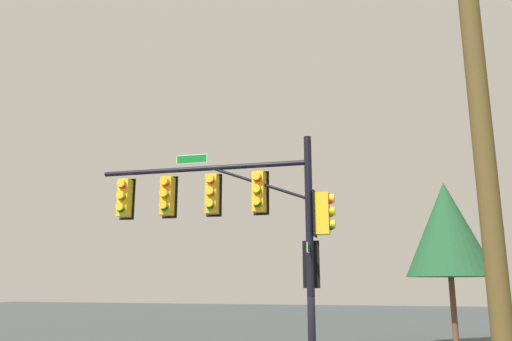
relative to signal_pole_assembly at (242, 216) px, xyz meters
The scene contains 3 objects.
signal_pole_assembly is the anchor object (origin of this frame).
utility_pole 7.70m from the signal_pole_assembly, 133.45° to the left, with size 1.73×0.75×8.99m.
tree_near 13.64m from the signal_pole_assembly, 117.75° to the right, with size 3.97×3.97×7.58m.
Camera 1 is at (-2.18, 13.12, 2.82)m, focal length 35.47 mm.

